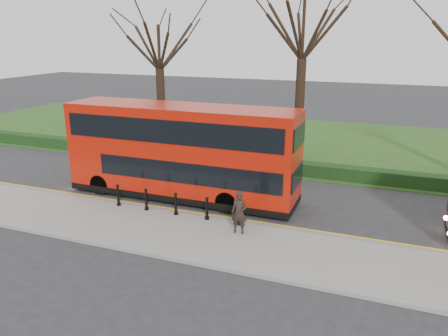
% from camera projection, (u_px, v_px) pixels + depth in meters
% --- Properties ---
extents(ground, '(120.00, 120.00, 0.00)m').
position_uv_depth(ground, '(211.00, 210.00, 20.66)').
color(ground, '#28282B').
rests_on(ground, ground).
extents(pavement, '(60.00, 4.00, 0.15)m').
position_uv_depth(pavement, '(183.00, 235.00, 17.96)').
color(pavement, gray).
rests_on(pavement, ground).
extents(kerb, '(60.00, 0.25, 0.16)m').
position_uv_depth(kerb, '(203.00, 217.00, 19.74)').
color(kerb, slate).
rests_on(kerb, ground).
extents(grass_verge, '(60.00, 18.00, 0.06)m').
position_uv_depth(grass_verge, '(285.00, 140.00, 34.04)').
color(grass_verge, '#2A4818').
rests_on(grass_verge, ground).
extents(hedge, '(60.00, 0.90, 0.80)m').
position_uv_depth(hedge, '(254.00, 164.00, 26.61)').
color(hedge, black).
rests_on(hedge, ground).
extents(yellow_line_outer, '(60.00, 0.10, 0.01)m').
position_uv_depth(yellow_line_outer, '(205.00, 216.00, 20.03)').
color(yellow_line_outer, yellow).
rests_on(yellow_line_outer, ground).
extents(yellow_line_inner, '(60.00, 0.10, 0.01)m').
position_uv_depth(yellow_line_inner, '(207.00, 214.00, 20.21)').
color(yellow_line_inner, yellow).
rests_on(yellow_line_inner, ground).
extents(tree_left, '(6.55, 6.55, 10.23)m').
position_uv_depth(tree_left, '(159.00, 42.00, 30.11)').
color(tree_left, black).
rests_on(tree_left, ground).
extents(tree_mid, '(7.58, 7.58, 11.84)m').
position_uv_depth(tree_mid, '(304.00, 23.00, 26.36)').
color(tree_mid, black).
rests_on(tree_mid, ground).
extents(bollard_row, '(6.26, 0.15, 1.00)m').
position_uv_depth(bollard_row, '(176.00, 204.00, 19.66)').
color(bollard_row, black).
rests_on(bollard_row, pavement).
extents(bus_lead, '(11.73, 2.69, 4.67)m').
position_uv_depth(bus_lead, '(181.00, 152.00, 21.67)').
color(bus_lead, '#AD1507').
rests_on(bus_lead, ground).
extents(pedestrian, '(0.69, 0.49, 1.78)m').
position_uv_depth(pedestrian, '(239.00, 213.00, 17.73)').
color(pedestrian, black).
rests_on(pedestrian, pavement).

